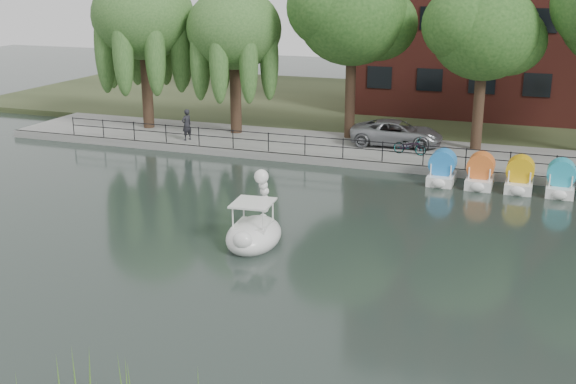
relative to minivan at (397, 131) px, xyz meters
The scene contains 14 objects.
ground_plane 17.05m from the minivan, 96.46° to the right, with size 120.00×120.00×0.00m, color #34413C.
promenade 2.33m from the minivan, 154.75° to the right, with size 40.00×6.00×0.40m, color gray.
kerb 4.41m from the minivan, 116.43° to the right, with size 40.00×0.25×0.40m, color gray.
land_strip 13.27m from the minivan, 98.32° to the left, with size 60.00×22.00×0.36m, color #47512D.
railing 4.13m from the minivan, 117.67° to the right, with size 32.00×0.05×1.00m.
willow_left 15.97m from the minivan, behind, with size 5.88×5.88×9.01m.
willow_mid 10.69m from the minivan, behind, with size 5.32×5.32×8.15m.
broadleaf_center 6.66m from the minivan, 159.39° to the left, with size 6.00×6.00×9.25m.
broadleaf_right 6.65m from the minivan, ahead, with size 5.40×5.40×8.32m.
minivan is the anchor object (origin of this frame).
bicycle 2.07m from the minivan, 58.60° to the right, with size 1.72×0.60×1.00m, color gray.
pedestrian 11.45m from the minivan, 166.22° to the right, with size 0.71×0.48×1.98m, color black.
swan_boat 15.37m from the minivan, 96.82° to the right, with size 2.12×3.12×2.50m.
pedal_boat_row 9.76m from the minivan, 31.43° to the right, with size 11.35×1.70×1.40m.
Camera 1 is at (9.55, -20.48, 9.20)m, focal length 45.00 mm.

